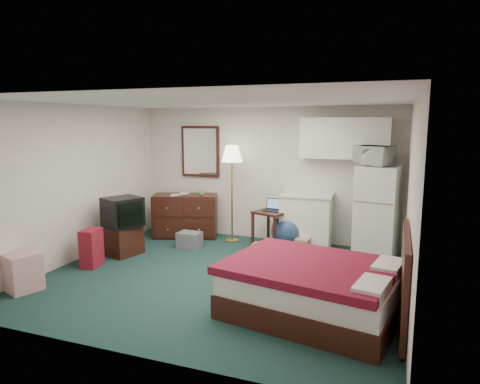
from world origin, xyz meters
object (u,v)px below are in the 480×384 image
at_px(floor_lamp, 232,194).
at_px(kitchen_counter, 306,222).
at_px(dresser, 185,216).
at_px(fridge, 378,213).
at_px(tv_stand, 122,240).
at_px(bed, 313,289).
at_px(desk, 271,230).
at_px(suitcase, 92,248).

xyz_separation_m(floor_lamp, kitchen_counter, (1.39, 0.06, -0.43)).
bearing_deg(kitchen_counter, dresser, 178.84).
height_order(fridge, tv_stand, fridge).
height_order(bed, tv_stand, bed).
distance_m(desk, suitcase, 3.03).
relative_size(desk, bed, 0.36).
bearing_deg(bed, dresser, 150.33).
bearing_deg(kitchen_counter, suitcase, -146.19).
distance_m(desk, fridge, 1.83).
height_order(floor_lamp, tv_stand, floor_lamp).
height_order(dresser, kitchen_counter, kitchen_counter).
height_order(dresser, desk, dresser).
bearing_deg(bed, desk, 127.49).
height_order(floor_lamp, kitchen_counter, floor_lamp).
xyz_separation_m(dresser, floor_lamp, (0.98, 0.01, 0.49)).
bearing_deg(floor_lamp, dresser, -179.47).
distance_m(floor_lamp, kitchen_counter, 1.46).
distance_m(fridge, bed, 2.48).
xyz_separation_m(kitchen_counter, fridge, (1.21, -0.28, 0.30)).
xyz_separation_m(desk, bed, (1.19, -2.39, -0.04)).
height_order(bed, suitcase, bed).
distance_m(bed, tv_stand, 3.65).
bearing_deg(suitcase, floor_lamp, 44.21).
relative_size(dresser, desk, 1.81).
bearing_deg(suitcase, tv_stand, 74.24).
bearing_deg(kitchen_counter, desk, -159.22).
bearing_deg(floor_lamp, bed, -51.97).
bearing_deg(tv_stand, desk, 42.31).
relative_size(kitchen_counter, bed, 0.50).
bearing_deg(floor_lamp, kitchen_counter, 2.67).
distance_m(floor_lamp, suitcase, 2.67).
height_order(desk, fridge, fridge).
height_order(desk, bed, desk).
relative_size(kitchen_counter, tv_stand, 1.74).
bearing_deg(desk, kitchen_counter, 43.11).
relative_size(dresser, fridge, 0.79).
relative_size(dresser, tv_stand, 2.25).
xyz_separation_m(fridge, bed, (-0.59, -2.36, -0.47)).
bearing_deg(bed, floor_lamp, 138.99).
bearing_deg(desk, tv_stand, -132.21).
height_order(floor_lamp, suitcase, floor_lamp).
bearing_deg(desk, floor_lamp, -173.38).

